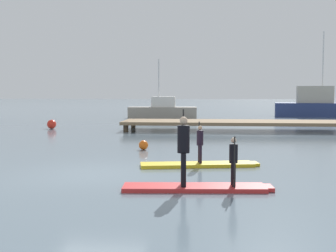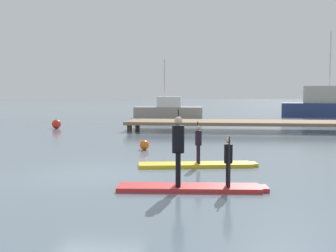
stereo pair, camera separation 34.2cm
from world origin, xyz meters
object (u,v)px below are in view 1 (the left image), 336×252
Objects in this scene: paddleboard_near at (200,165)px; paddler_child_solo at (200,142)px; mooring_buoy_mid at (52,124)px; paddleboard_far at (197,188)px; fishing_boat_green_midground at (163,110)px; mooring_buoy_near at (143,145)px; motor_boat_small_navy at (315,106)px; paddler_child_front at (233,159)px; paddler_adult at (183,146)px.

paddleboard_near is 0.69m from paddler_child_solo.
paddleboard_far is at bearing -59.92° from mooring_buoy_mid.
fishing_boat_green_midground reaches higher than mooring_buoy_near.
mooring_buoy_mid is at bearing 126.03° from paddleboard_near.
mooring_buoy_near is at bearing 108.09° from paddleboard_far.
motor_boat_small_navy is 25.97m from mooring_buoy_near.
paddleboard_near is 28.29m from motor_boat_small_navy.
mooring_buoy_mid reaches higher than paddleboard_far.
mooring_buoy_mid is at bearing 122.35° from paddler_child_front.
paddler_child_solo is 3.22m from paddler_adult.
paddler_child_front is at bearing -107.21° from motor_boat_small_navy.
fishing_boat_green_midground is 10.61× the size of mooring_buoy_mid.
motor_boat_small_navy is at bearing 70.84° from paddler_adult.
paddleboard_near is 3.14× the size of paddler_child_front.
paddler_adult is at bearing -83.53° from fishing_boat_green_midground.
paddleboard_far is at bearing -82.86° from fishing_boat_green_midground.
motor_boat_small_navy reaches higher than mooring_buoy_mid.
mooring_buoy_near is (-12.17, -22.92, -0.81)m from motor_boat_small_navy.
paddleboard_far is 18.06m from mooring_buoy_mid.
paddler_child_solo reaches higher than paddler_child_front.
paddleboard_far is at bearing -71.91° from mooring_buoy_near.
paddler_child_front is at bearing -57.65° from mooring_buoy_mid.
fishing_boat_green_midground is at bearing -168.74° from motor_boat_small_navy.
paddleboard_far is 1.06m from paddler_child_front.
fishing_boat_green_midground reaches higher than paddler_child_front.
mooring_buoy_near is at bearing -117.96° from motor_boat_small_navy.
paddler_child_front is (0.82, 0.05, 0.67)m from paddleboard_far.
paddler_adult is (-0.34, -3.19, 0.27)m from paddler_child_solo.
motor_boat_small_navy reaches higher than paddleboard_far.
paddler_child_solo is at bearing 83.83° from paddler_adult.
paddleboard_far is 0.46× the size of motor_boat_small_navy.
motor_boat_small_navy is (10.30, 29.64, -0.02)m from paddler_adult.
paddler_child_front reaches higher than mooring_buoy_mid.
fishing_boat_green_midground reaches higher than paddler_child_solo.
paddler_child_solo is 2.26× the size of mooring_buoy_mid.
paddler_adult is 1.51× the size of paddler_child_front.
paddleboard_far is 3.00× the size of paddler_child_front.
paddler_child_front is 7.32m from mooring_buoy_near.
fishing_boat_green_midground is at bearing 98.12° from paddleboard_near.
mooring_buoy_mid is (-19.03, -14.00, -0.72)m from motor_boat_small_navy.
paddleboard_near is 1.05× the size of paddleboard_far.
motor_boat_small_navy is 20.56× the size of mooring_buoy_near.
mooring_buoy_near is at bearing 121.94° from paddleboard_near.
fishing_boat_green_midground is 16.02× the size of mooring_buoy_near.
fishing_boat_green_midground is at bearing 98.87° from paddler_child_front.
mooring_buoy_mid reaches higher than mooring_buoy_near.
paddler_child_front is at bearing -75.76° from paddler_child_solo.
paddler_child_solo is 3.25m from paddleboard_far.
paddler_adult reaches higher than paddleboard_far.
paddler_child_solo is at bearing -57.86° from mooring_buoy_near.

